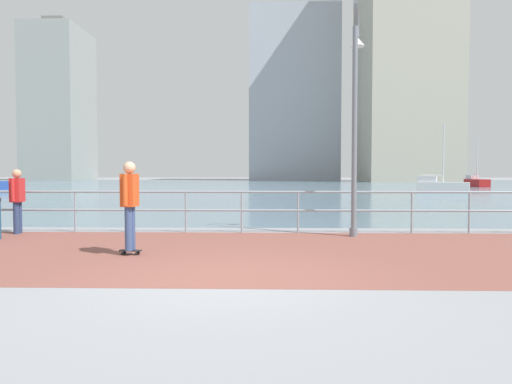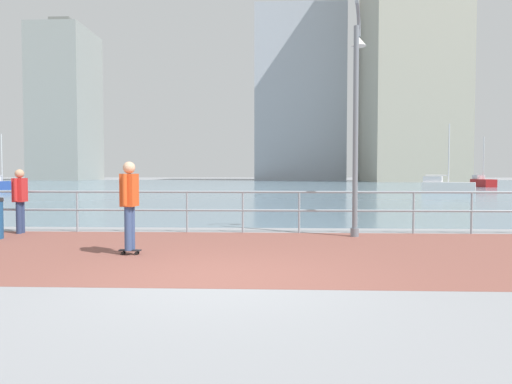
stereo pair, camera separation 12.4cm
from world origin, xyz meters
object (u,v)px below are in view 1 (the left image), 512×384
lamppost (355,108)px  sailboat_white (476,182)px  sailboat_gray (441,186)px  skateboarder (130,199)px  bystander (17,196)px

lamppost → sailboat_white: size_ratio=1.01×
sailboat_gray → skateboarder: bearing=-120.1°
bystander → sailboat_gray: sailboat_gray is taller
lamppost → sailboat_gray: bearing=65.4°
lamppost → sailboat_gray: size_ratio=1.05×
lamppost → bystander: (-8.18, 0.10, -2.10)m
bystander → sailboat_gray: bearing=51.5°
sailboat_gray → sailboat_white: bearing=58.1°
lamppost → sailboat_gray: 26.92m
lamppost → sailboat_white: bearing=62.5°
sailboat_gray → bystander: bearing=-128.5°
lamppost → bystander: 8.45m
bystander → sailboat_white: 49.02m
skateboarder → sailboat_gray: bearing=59.9°
lamppost → sailboat_white: 44.85m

